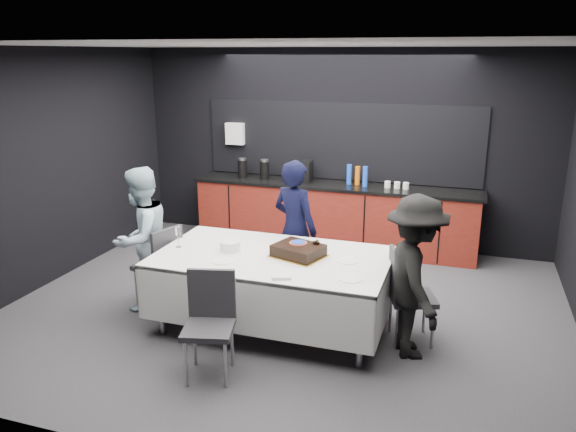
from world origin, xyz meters
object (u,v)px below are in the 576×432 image
object	(u,v)px
chair_left	(162,261)
person_left	(141,239)
plate_stack	(230,246)
party_table	(273,268)
cake_assembly	(298,251)
champagne_flute	(178,233)
person_right	(415,277)
chair_right	(405,290)
chair_near	(210,316)
person_center	(295,229)

from	to	relation	value
chair_left	person_left	size ratio (longest dim) A/B	0.59
plate_stack	party_table	bearing A→B (deg)	0.07
cake_assembly	plate_stack	size ratio (longest dim) A/B	2.79
champagne_flute	person_right	size ratio (longest dim) A/B	0.15
chair_left	person_right	distance (m)	2.75
party_table	champagne_flute	distance (m)	1.06
person_right	party_table	bearing A→B (deg)	64.03
person_left	champagne_flute	bearing A→B (deg)	87.18
person_right	person_left	bearing A→B (deg)	65.53
person_right	champagne_flute	bearing A→B (deg)	67.43
cake_assembly	chair_right	bearing A→B (deg)	4.09
chair_near	person_left	size ratio (longest dim) A/B	0.59
champagne_flute	person_right	distance (m)	2.43
cake_assembly	champagne_flute	world-z (taller)	champagne_flute
chair_left	chair_near	size ratio (longest dim) A/B	1.00
plate_stack	chair_near	world-z (taller)	chair_near
person_right	chair_left	bearing A→B (deg)	64.49
chair_left	person_center	bearing A→B (deg)	30.83
champagne_flute	person_center	size ratio (longest dim) A/B	0.14
person_left	person_center	bearing A→B (deg)	127.08
chair_near	chair_left	bearing A→B (deg)	136.20
champagne_flute	cake_assembly	bearing A→B (deg)	5.41
cake_assembly	chair_right	world-z (taller)	cake_assembly
cake_assembly	party_table	bearing A→B (deg)	-169.35
chair_left	chair_right	world-z (taller)	same
person_left	plate_stack	bearing A→B (deg)	96.90
cake_assembly	person_left	distance (m)	1.78
chair_right	person_left	distance (m)	2.84
chair_left	person_center	size ratio (longest dim) A/B	0.58
party_table	chair_right	size ratio (longest dim) A/B	2.51
champagne_flute	person_right	bearing A→B (deg)	-0.68
person_center	person_left	size ratio (longest dim) A/B	1.02
cake_assembly	chair_near	bearing A→B (deg)	-115.55
person_center	party_table	bearing A→B (deg)	113.87
cake_assembly	champagne_flute	distance (m)	1.28
person_left	chair_near	bearing A→B (deg)	60.88
party_table	person_center	xyz separation A→B (m)	(-0.03, 0.84, 0.16)
person_center	champagne_flute	bearing A→B (deg)	64.84
person_center	person_right	bearing A→B (deg)	168.80
party_table	plate_stack	world-z (taller)	plate_stack
champagne_flute	person_left	distance (m)	0.54
plate_stack	chair_right	world-z (taller)	chair_right
party_table	plate_stack	bearing A→B (deg)	-179.93
plate_stack	chair_left	size ratio (longest dim) A/B	0.23
person_center	person_right	xyz separation A→B (m)	(1.44, -0.94, -0.03)
party_table	plate_stack	distance (m)	0.50
chair_right	person_center	bearing A→B (deg)	151.72
plate_stack	person_left	xyz separation A→B (m)	(-1.06, 0.03, -0.05)
person_left	person_right	xyz separation A→B (m)	(2.94, -0.13, -0.02)
champagne_flute	person_left	size ratio (longest dim) A/B	0.14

